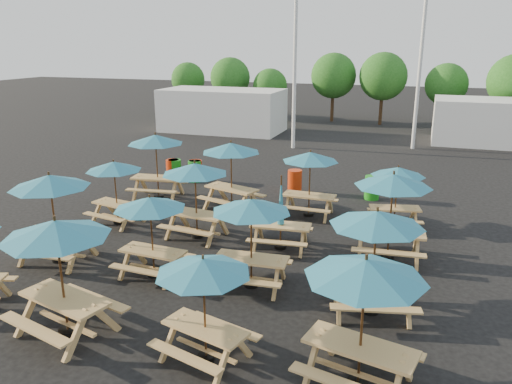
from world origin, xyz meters
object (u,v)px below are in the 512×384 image
(picnic_unit_5, at_px, (150,208))
(waste_bin_2, at_px, (196,171))
(picnic_unit_12, at_px, (365,278))
(picnic_unit_2, at_px, (114,170))
(picnic_unit_3, at_px, (156,143))
(picnic_unit_14, at_px, (393,186))
(waste_bin_3, at_px, (195,171))
(picnic_unit_13, at_px, (377,225))
(picnic_unit_10, at_px, (281,219))
(waste_bin_0, at_px, (173,170))
(picnic_unit_7, at_px, (231,152))
(picnic_unit_15, at_px, (398,176))
(waste_bin_1, at_px, (175,170))
(picnic_unit_6, at_px, (195,174))
(picnic_unit_11, at_px, (310,161))
(picnic_unit_9, at_px, (251,211))
(waste_bin_5, at_px, (372,188))
(picnic_unit_8, at_px, (203,273))
(picnic_unit_1, at_px, (50,187))
(waste_bin_4, at_px, (295,181))
(picnic_unit_4, at_px, (57,237))

(picnic_unit_5, height_order, waste_bin_2, picnic_unit_5)
(picnic_unit_5, xyz_separation_m, picnic_unit_12, (5.58, -2.66, 0.25))
(picnic_unit_2, distance_m, picnic_unit_3, 2.98)
(picnic_unit_14, height_order, waste_bin_3, picnic_unit_14)
(picnic_unit_12, relative_size, picnic_unit_13, 1.00)
(picnic_unit_10, distance_m, picnic_unit_12, 6.32)
(picnic_unit_2, xyz_separation_m, waste_bin_0, (-0.85, 5.50, -1.37))
(picnic_unit_7, height_order, picnic_unit_13, picnic_unit_7)
(picnic_unit_14, relative_size, picnic_unit_15, 1.20)
(picnic_unit_2, bearing_deg, waste_bin_1, 108.36)
(picnic_unit_6, bearing_deg, picnic_unit_11, 53.67)
(waste_bin_0, distance_m, waste_bin_3, 1.02)
(picnic_unit_12, bearing_deg, picnic_unit_9, 148.26)
(picnic_unit_13, relative_size, waste_bin_5, 2.69)
(waste_bin_1, bearing_deg, picnic_unit_13, -42.63)
(picnic_unit_6, xyz_separation_m, picnic_unit_8, (2.83, -5.62, -0.23))
(picnic_unit_13, bearing_deg, waste_bin_2, 120.49)
(picnic_unit_3, distance_m, waste_bin_5, 8.41)
(picnic_unit_9, distance_m, waste_bin_5, 8.64)
(picnic_unit_6, bearing_deg, waste_bin_0, 129.96)
(waste_bin_0, relative_size, waste_bin_5, 1.00)
(picnic_unit_6, bearing_deg, waste_bin_3, 122.07)
(picnic_unit_3, relative_size, picnic_unit_5, 1.16)
(picnic_unit_1, distance_m, waste_bin_4, 9.79)
(picnic_unit_13, height_order, waste_bin_4, picnic_unit_13)
(picnic_unit_4, xyz_separation_m, picnic_unit_11, (3.06, 8.82, -0.20))
(picnic_unit_12, bearing_deg, picnic_unit_10, 131.27)
(picnic_unit_2, distance_m, waste_bin_0, 5.73)
(picnic_unit_13, xyz_separation_m, waste_bin_1, (-9.38, 8.64, -1.61))
(waste_bin_1, height_order, waste_bin_3, same)
(picnic_unit_5, distance_m, picnic_unit_11, 6.48)
(picnic_unit_4, height_order, waste_bin_4, picnic_unit_4)
(picnic_unit_8, bearing_deg, picnic_unit_11, 105.17)
(picnic_unit_1, relative_size, picnic_unit_15, 1.20)
(picnic_unit_15, bearing_deg, waste_bin_5, 96.41)
(picnic_unit_1, height_order, picnic_unit_3, picnic_unit_3)
(picnic_unit_5, relative_size, picnic_unit_6, 0.90)
(picnic_unit_11, height_order, waste_bin_4, picnic_unit_11)
(picnic_unit_5, height_order, picnic_unit_15, picnic_unit_5)
(picnic_unit_8, distance_m, picnic_unit_13, 3.93)
(picnic_unit_9, bearing_deg, picnic_unit_5, -177.75)
(waste_bin_1, distance_m, waste_bin_2, 0.93)
(picnic_unit_9, relative_size, picnic_unit_10, 1.03)
(picnic_unit_9, height_order, picnic_unit_15, picnic_unit_9)
(picnic_unit_14, distance_m, waste_bin_2, 10.46)
(picnic_unit_1, xyz_separation_m, waste_bin_2, (-0.01, 8.80, -1.67))
(picnic_unit_13, bearing_deg, picnic_unit_8, -148.22)
(picnic_unit_6, height_order, waste_bin_1, picnic_unit_6)
(picnic_unit_10, xyz_separation_m, picnic_unit_11, (0.13, 3.09, 1.05))
(picnic_unit_3, xyz_separation_m, picnic_unit_5, (3.27, -6.04, -0.30))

